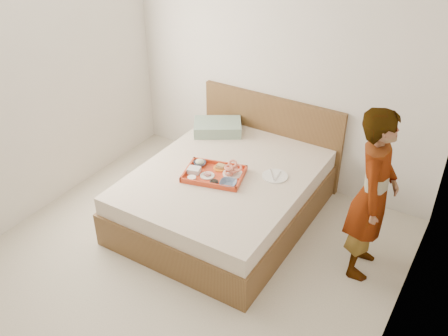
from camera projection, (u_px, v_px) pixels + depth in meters
ground at (170, 278)px, 4.30m from camera, size 3.50×4.00×0.01m
wall_back at (280, 65)px, 5.04m from camera, size 3.50×0.01×2.60m
wall_left at (3, 97)px, 4.37m from camera, size 0.01×4.00×2.60m
wall_right at (403, 230)px, 2.83m from camera, size 0.01×4.00×2.60m
bed at (225, 195)px, 4.90m from camera, size 1.65×2.00×0.53m
headboard at (270, 136)px, 5.49m from camera, size 1.65×0.06×0.95m
pillow at (218, 127)px, 5.41m from camera, size 0.62×0.56×0.12m
tray at (214, 174)px, 4.69m from camera, size 0.64×0.53×0.05m
prawn_plate at (233, 174)px, 4.70m from camera, size 0.23×0.23×0.01m
navy_bowl_big at (228, 183)px, 4.54m from camera, size 0.19×0.19×0.04m
sauce_dish at (214, 183)px, 4.56m from camera, size 0.10×0.10×0.03m
meat_plate at (207, 176)px, 4.67m from camera, size 0.17×0.17×0.01m
bread_plate at (220, 168)px, 4.79m from camera, size 0.16×0.16×0.01m
salad_bowl at (200, 163)px, 4.83m from camera, size 0.15×0.15×0.04m
plastic_tub at (194, 170)px, 4.72m from camera, size 0.14×0.12×0.05m
cheese_round at (192, 178)px, 4.62m from camera, size 0.10×0.10×0.03m
dinner_plate at (275, 176)px, 4.69m from camera, size 0.31×0.31×0.01m
person at (373, 195)px, 4.02m from camera, size 0.44×0.61×1.55m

